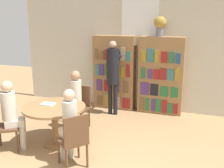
# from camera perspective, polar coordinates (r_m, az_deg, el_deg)

# --- Properties ---
(wall_back) EXTENTS (6.40, 0.07, 3.00)m
(wall_back) POSITION_cam_1_polar(r_m,az_deg,el_deg) (6.64, 5.95, 7.37)
(wall_back) COLOR beige
(wall_back) RESTS_ON ground_plane
(bookshelf_left) EXTENTS (1.06, 0.34, 1.86)m
(bookshelf_left) POSITION_cam_1_polar(r_m,az_deg,el_deg) (6.70, 0.51, 2.50)
(bookshelf_left) COLOR olive
(bookshelf_left) RESTS_ON ground_plane
(bookshelf_right) EXTENTS (1.06, 0.34, 1.86)m
(bookshelf_right) POSITION_cam_1_polar(r_m,az_deg,el_deg) (6.44, 10.56, 1.76)
(bookshelf_right) COLOR olive
(bookshelf_right) RESTS_ON ground_plane
(flower_vase) EXTENTS (0.28, 0.28, 0.46)m
(flower_vase) POSITION_cam_1_polar(r_m,az_deg,el_deg) (6.31, 10.42, 12.64)
(flower_vase) COLOR slate
(flower_vase) RESTS_ON bookshelf_right
(reading_table) EXTENTS (1.13, 1.13, 0.75)m
(reading_table) POSITION_cam_1_polar(r_m,az_deg,el_deg) (4.87, -12.41, -6.29)
(reading_table) COLOR olive
(reading_table) RESTS_ON ground_plane
(chair_near_camera) EXTENTS (0.55, 0.55, 0.89)m
(chair_near_camera) POSITION_cam_1_polar(r_m,az_deg,el_deg) (5.00, -22.81, -7.95)
(chair_near_camera) COLOR brown
(chair_near_camera) RESTS_ON ground_plane
(chair_left_side) EXTENTS (0.43, 0.43, 0.89)m
(chair_left_side) POSITION_cam_1_polar(r_m,az_deg,el_deg) (5.61, -7.01, -4.49)
(chair_left_side) COLOR brown
(chair_left_side) RESTS_ON ground_plane
(chair_far_side) EXTENTS (0.56, 0.56, 0.89)m
(chair_far_side) POSITION_cam_1_polar(r_m,az_deg,el_deg) (4.13, -8.24, -11.64)
(chair_far_side) COLOR brown
(chair_far_side) RESTS_ON ground_plane
(seated_reader_left) EXTENTS (0.25, 0.36, 1.26)m
(seated_reader_left) POSITION_cam_1_polar(r_m,az_deg,el_deg) (5.40, -8.06, -2.96)
(seated_reader_left) COLOR beige
(seated_reader_left) RESTS_ON ground_plane
(seated_reader_right) EXTENTS (0.39, 0.38, 1.25)m
(seated_reader_right) POSITION_cam_1_polar(r_m,az_deg,el_deg) (4.21, -9.33, -8.23)
(seated_reader_right) COLOR beige
(seated_reader_right) RESTS_ON ground_plane
(seated_reader_back) EXTENTS (0.40, 0.38, 1.26)m
(seated_reader_back) POSITION_cam_1_polar(r_m,az_deg,el_deg) (4.89, -20.96, -5.52)
(seated_reader_back) COLOR beige
(seated_reader_back) RESTS_ON ground_plane
(librarian_standing) EXTENTS (0.30, 0.57, 1.78)m
(librarian_standing) POSITION_cam_1_polar(r_m,az_deg,el_deg) (6.16, 0.20, 2.98)
(librarian_standing) COLOR black
(librarian_standing) RESTS_ON ground_plane
(open_book_on_table) EXTENTS (0.24, 0.18, 0.03)m
(open_book_on_table) POSITION_cam_1_polar(r_m,az_deg,el_deg) (4.92, -13.83, -4.28)
(open_book_on_table) COLOR silver
(open_book_on_table) RESTS_ON reading_table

